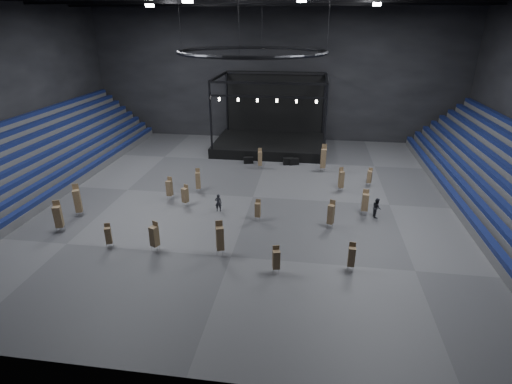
# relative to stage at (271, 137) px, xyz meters

# --- Properties ---
(floor) EXTENTS (50.00, 50.00, 0.00)m
(floor) POSITION_rel_stage_xyz_m (-0.00, -16.24, -1.45)
(floor) COLOR #444446
(floor) RESTS_ON ground
(wall_back) EXTENTS (50.00, 0.20, 18.00)m
(wall_back) POSITION_rel_stage_xyz_m (-0.00, 4.76, 7.55)
(wall_back) COLOR black
(wall_back) RESTS_ON ground
(wall_front) EXTENTS (50.00, 0.20, 18.00)m
(wall_front) POSITION_rel_stage_xyz_m (-0.00, -37.24, 7.55)
(wall_front) COLOR black
(wall_front) RESTS_ON ground
(bleachers_left) EXTENTS (7.20, 40.00, 6.40)m
(bleachers_left) POSITION_rel_stage_xyz_m (-22.94, -16.24, 0.28)
(bleachers_left) COLOR #4B4B4D
(bleachers_left) RESTS_ON floor
(stage) EXTENTS (14.00, 10.00, 9.20)m
(stage) POSITION_rel_stage_xyz_m (0.00, 0.00, 0.00)
(stage) COLOR black
(stage) RESTS_ON floor
(truss_ring) EXTENTS (12.30, 12.30, 5.15)m
(truss_ring) POSITION_rel_stage_xyz_m (-0.00, -16.24, 11.55)
(truss_ring) COLOR black
(truss_ring) RESTS_ON ceiling
(floodlights) EXTENTS (28.60, 16.60, 0.25)m
(floodlights) POSITION_rel_stage_xyz_m (-0.00, -20.24, 15.15)
(floodlights) COLOR white
(floodlights) RESTS_ON roof_girders
(flight_case_left) EXTENTS (1.20, 0.79, 0.73)m
(flight_case_left) POSITION_rel_stage_xyz_m (-1.96, -6.62, -1.08)
(flight_case_left) COLOR black
(flight_case_left) RESTS_ON floor
(flight_case_mid) EXTENTS (1.29, 0.88, 0.79)m
(flight_case_mid) POSITION_rel_stage_xyz_m (2.69, -6.44, -1.06)
(flight_case_mid) COLOR black
(flight_case_mid) RESTS_ON floor
(flight_case_right) EXTENTS (1.23, 0.91, 0.74)m
(flight_case_right) POSITION_rel_stage_xyz_m (3.31, -6.38, -1.08)
(flight_case_right) COLOR black
(flight_case_right) RESTS_ON floor
(chair_stack_0) EXTENTS (0.55, 0.55, 1.89)m
(chair_stack_0) POSITION_rel_stage_xyz_m (-9.07, -26.68, -0.44)
(chair_stack_0) COLOR silver
(chair_stack_0) RESTS_ON floor
(chair_stack_1) EXTENTS (0.51, 0.51, 2.37)m
(chair_stack_1) POSITION_rel_stage_xyz_m (-5.43, -15.68, -0.24)
(chair_stack_1) COLOR silver
(chair_stack_1) RESTS_ON floor
(chair_stack_2) EXTENTS (0.62, 0.62, 3.07)m
(chair_stack_2) POSITION_rel_stage_xyz_m (6.60, -8.22, 0.11)
(chair_stack_2) COLOR silver
(chair_stack_2) RESTS_ON floor
(chair_stack_3) EXTENTS (0.57, 0.57, 2.41)m
(chair_stack_3) POSITION_rel_stage_xyz_m (8.25, -13.56, -0.22)
(chair_stack_3) COLOR silver
(chair_stack_3) RESTS_ON floor
(chair_stack_4) EXTENTS (0.56, 0.56, 1.98)m
(chair_stack_4) POSITION_rel_stage_xyz_m (3.33, -28.22, -0.39)
(chair_stack_4) COLOR silver
(chair_stack_4) RESTS_ON floor
(chair_stack_5) EXTENTS (0.71, 0.71, 2.60)m
(chair_stack_5) POSITION_rel_stage_xyz_m (-14.00, -25.01, -0.09)
(chair_stack_5) COLOR silver
(chair_stack_5) RESTS_ON floor
(chair_stack_6) EXTENTS (0.46, 0.46, 2.05)m
(chair_stack_6) POSITION_rel_stage_xyz_m (8.21, -27.22, -0.37)
(chair_stack_6) COLOR silver
(chair_stack_6) RESTS_ON floor
(chair_stack_7) EXTENTS (0.54, 0.54, 1.87)m
(chair_stack_7) POSITION_rel_stage_xyz_m (11.15, -11.78, -0.45)
(chair_stack_7) COLOR silver
(chair_stack_7) RESTS_ON floor
(chair_stack_8) EXTENTS (0.52, 0.52, 2.34)m
(chair_stack_8) POSITION_rel_stage_xyz_m (-0.40, -8.23, -0.25)
(chair_stack_8) COLOR silver
(chair_stack_8) RESTS_ON floor
(chair_stack_9) EXTENTS (0.63, 0.63, 2.03)m
(chair_stack_9) POSITION_rel_stage_xyz_m (-5.68, -19.02, -0.36)
(chair_stack_9) COLOR silver
(chair_stack_9) RESTS_ON floor
(chair_stack_10) EXTENTS (0.46, 0.46, 1.86)m
(chair_stack_10) POSITION_rel_stage_xyz_m (1.10, -20.90, -0.45)
(chair_stack_10) COLOR silver
(chair_stack_10) RESTS_ON floor
(chair_stack_11) EXTENTS (0.67, 0.67, 2.60)m
(chair_stack_11) POSITION_rel_stage_xyz_m (-0.80, -26.51, -0.10)
(chair_stack_11) COLOR silver
(chair_stack_11) RESTS_ON floor
(chair_stack_12) EXTENTS (0.60, 0.60, 2.37)m
(chair_stack_12) POSITION_rel_stage_xyz_m (7.04, -21.33, -0.23)
(chair_stack_12) COLOR silver
(chair_stack_12) RESTS_ON floor
(chair_stack_13) EXTENTS (0.55, 0.55, 2.18)m
(chair_stack_13) POSITION_rel_stage_xyz_m (-7.56, -17.80, -0.30)
(chair_stack_13) COLOR silver
(chair_stack_13) RESTS_ON floor
(chair_stack_14) EXTENTS (0.55, 0.55, 2.29)m
(chair_stack_14) POSITION_rel_stage_xyz_m (9.98, -18.58, -0.23)
(chair_stack_14) COLOR silver
(chair_stack_14) RESTS_ON floor
(chair_stack_15) EXTENTS (0.68, 0.68, 2.30)m
(chair_stack_15) POSITION_rel_stage_xyz_m (-5.55, -26.68, -0.23)
(chair_stack_15) COLOR silver
(chair_stack_15) RESTS_ON floor
(chair_stack_16) EXTENTS (0.68, 0.68, 2.87)m
(chair_stack_16) POSITION_rel_stage_xyz_m (-14.01, -22.23, 0.01)
(chair_stack_16) COLOR silver
(chair_stack_16) RESTS_ON floor
(man_center) EXTENTS (0.62, 0.43, 1.60)m
(man_center) POSITION_rel_stage_xyz_m (-2.52, -19.64, -0.65)
(man_center) COLOR black
(man_center) RESTS_ON floor
(crew_member) EXTENTS (0.72, 0.88, 1.69)m
(crew_member) POSITION_rel_stage_xyz_m (10.94, -18.82, -0.61)
(crew_member) COLOR black
(crew_member) RESTS_ON floor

